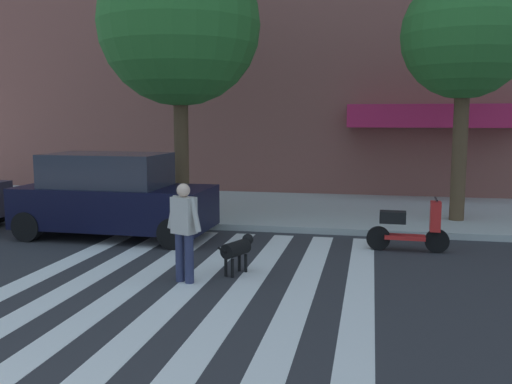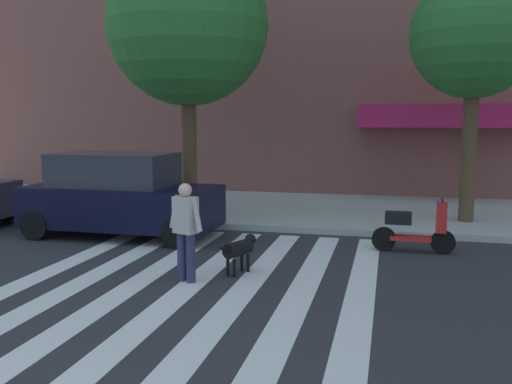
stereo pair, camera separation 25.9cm
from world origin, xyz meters
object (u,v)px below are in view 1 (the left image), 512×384
at_px(parked_scooter, 408,228).
at_px(street_tree_nearest, 179,25).
at_px(parked_car_behind_first, 113,196).
at_px(dog_on_leash, 238,249).
at_px(pedestrian_dog_walker, 184,227).
at_px(street_tree_middle, 465,37).

distance_m(parked_scooter, street_tree_nearest, 7.69).
height_order(parked_car_behind_first, dog_on_leash, parked_car_behind_first).
xyz_separation_m(pedestrian_dog_walker, dog_on_leash, (0.73, 0.68, -0.48)).
bearing_deg(dog_on_leash, pedestrian_dog_walker, -137.04).
xyz_separation_m(street_tree_middle, pedestrian_dog_walker, (-5.09, -6.04, -3.69)).
bearing_deg(street_tree_nearest, street_tree_middle, 4.37).
xyz_separation_m(street_tree_middle, dog_on_leash, (-4.35, -5.35, -4.17)).
height_order(parked_scooter, street_tree_nearest, street_tree_nearest).
bearing_deg(pedestrian_dog_walker, street_tree_nearest, 109.41).
relative_size(street_tree_middle, dog_on_leash, 6.46).
distance_m(street_tree_nearest, street_tree_middle, 7.06).
xyz_separation_m(parked_scooter, street_tree_middle, (1.37, 3.05, 4.14)).
bearing_deg(street_tree_middle, dog_on_leash, -129.12).
xyz_separation_m(parked_car_behind_first, street_tree_nearest, (0.79, 2.44, 4.11)).
height_order(parked_car_behind_first, street_tree_nearest, street_tree_nearest).
height_order(street_tree_nearest, dog_on_leash, street_tree_nearest).
distance_m(parked_car_behind_first, street_tree_nearest, 4.85).
height_order(street_tree_nearest, pedestrian_dog_walker, street_tree_nearest).
bearing_deg(parked_car_behind_first, parked_scooter, -0.67).
bearing_deg(parked_car_behind_first, street_tree_middle, 20.85).
bearing_deg(street_tree_nearest, parked_scooter, -23.97).
bearing_deg(street_tree_nearest, pedestrian_dog_walker, -70.59).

